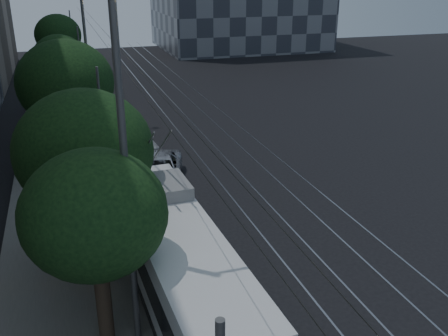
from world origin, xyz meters
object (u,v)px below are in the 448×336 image
car_white_a (138,140)px  car_white_d (93,81)px  trolleybus (178,265)px  streetlamp_far (92,46)px  car_white_b (112,105)px  streetlamp_near (139,131)px  car_white_c (98,95)px  pickup_silver (159,170)px

car_white_a → car_white_d: car_white_d is taller
trolleybus → car_white_a: bearing=83.4°
car_white_d → car_white_a: bearing=-106.2°
trolleybus → streetlamp_far: streetlamp_far is taller
car_white_a → streetlamp_far: 8.20m
car_white_b → streetlamp_near: (-1.67, -26.56, 5.90)m
car_white_d → car_white_b: bearing=-105.5°
car_white_b → car_white_c: 3.34m
pickup_silver → car_white_b: bearing=106.4°
trolleybus → car_white_c: (-0.20, 28.54, -0.82)m
car_white_a → car_white_b: 9.60m
car_white_c → car_white_d: bearing=80.9°
trolleybus → streetlamp_near: bearing=-134.1°
streetlamp_near → trolleybus: bearing=48.4°
car_white_b → streetlamp_far: streetlamp_far is taller
streetlamp_near → streetlamp_far: bearing=88.9°
car_white_c → streetlamp_far: size_ratio=0.49×
car_white_a → car_white_d: 18.62m
trolleybus → streetlamp_far: size_ratio=1.24×
pickup_silver → streetlamp_near: size_ratio=0.48×
car_white_b → car_white_c: size_ratio=0.99×
car_white_b → car_white_d: bearing=78.6°
car_white_c → streetlamp_far: bearing=-103.5°
pickup_silver → car_white_d: (-1.56, 23.91, 0.06)m
car_white_c → car_white_d: (0.00, 5.73, 0.04)m
streetlamp_near → car_white_c: bearing=88.2°
car_white_a → streetlamp_far: (-1.80, 6.34, 4.89)m
car_white_a → car_white_b: size_ratio=0.96×
car_white_b → car_white_d: car_white_d is taller
car_white_c → car_white_d: size_ratio=0.99×
car_white_d → streetlamp_far: size_ratio=0.50×
car_white_b → streetlamp_near: size_ratio=0.41×
streetlamp_far → car_white_d: bearing=87.7°
trolleybus → car_white_a: 15.76m
car_white_c → streetlamp_near: (-0.93, -29.82, 5.80)m
trolleybus → car_white_b: 25.30m
car_white_a → streetlamp_far: bearing=98.7°
car_white_c → streetlamp_near: size_ratio=0.42×
car_white_b → streetlamp_near: 27.26m
streetlamp_near → streetlamp_far: size_ratio=1.18×
pickup_silver → car_white_a: bearing=105.9°
car_white_a → car_white_b: (-0.57, 9.58, -0.08)m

